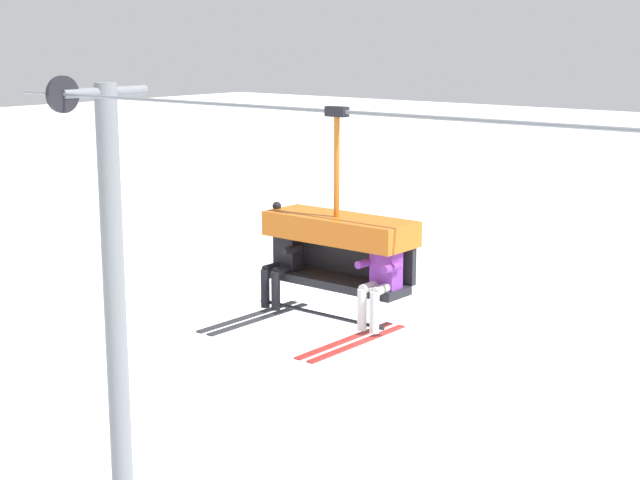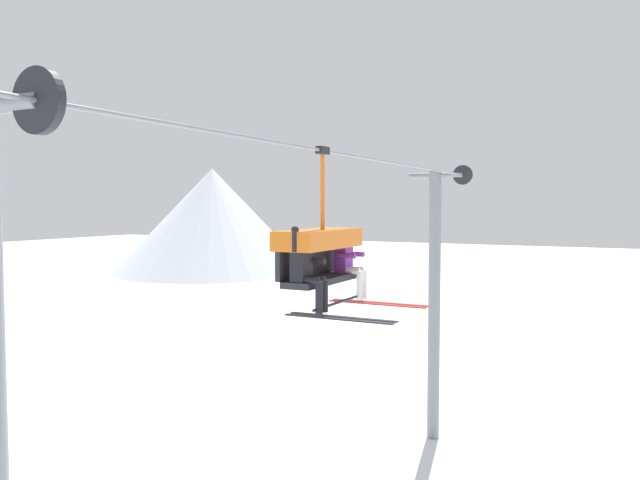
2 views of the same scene
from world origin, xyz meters
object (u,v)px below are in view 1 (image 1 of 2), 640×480
(lift_tower_near, at_px, (114,314))
(chairlift_chair, at_px, (340,239))
(skier_black, at_px, (282,256))
(skier_purple, at_px, (380,276))

(lift_tower_near, height_order, chairlift_chair, lift_tower_near)
(skier_black, height_order, skier_purple, skier_black)
(lift_tower_near, bearing_deg, skier_purple, -8.80)
(lift_tower_near, relative_size, skier_purple, 4.77)
(skier_black, relative_size, skier_purple, 1.00)
(lift_tower_near, bearing_deg, chairlift_chair, -7.68)
(chairlift_chair, relative_size, skier_black, 1.45)
(skier_black, bearing_deg, chairlift_chair, 15.86)
(lift_tower_near, relative_size, skier_black, 4.77)
(lift_tower_near, height_order, skier_purple, lift_tower_near)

